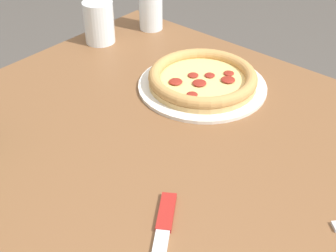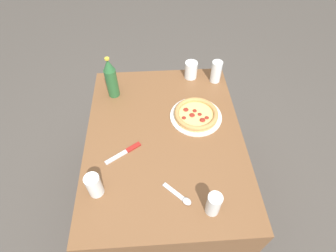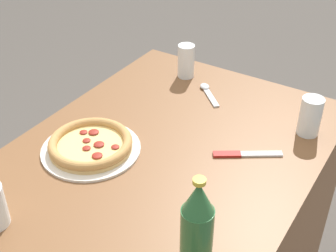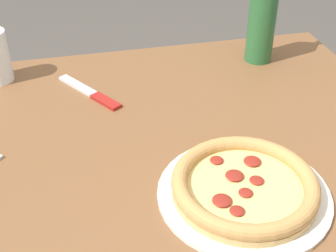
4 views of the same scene
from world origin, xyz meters
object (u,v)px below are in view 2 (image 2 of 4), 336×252
object	(u,v)px
pizza_veggie	(196,114)
beer_bottle	(111,78)
glass_lemonade	(216,73)
glass_orange_juice	(213,205)
glass_red_wine	(191,71)
knife	(125,152)
spoon	(181,197)
glass_water	(94,186)

from	to	relation	value
pizza_veggie	beer_bottle	size ratio (longest dim) A/B	1.10
glass_lemonade	beer_bottle	bearing A→B (deg)	97.96
glass_orange_juice	beer_bottle	bearing A→B (deg)	31.71
pizza_veggie	glass_lemonade	distance (m)	0.35
glass_red_wine	glass_orange_juice	bearing A→B (deg)	179.07
glass_red_wine	glass_orange_juice	world-z (taller)	glass_orange_juice
pizza_veggie	glass_red_wine	distance (m)	0.36
glass_red_wine	knife	xyz separation A→B (m)	(-0.58, 0.41, -0.05)
glass_orange_juice	spoon	size ratio (longest dim) A/B	0.96
pizza_veggie	glass_water	distance (m)	0.68
knife	glass_red_wine	bearing A→B (deg)	-35.23
beer_bottle	spoon	world-z (taller)	beer_bottle
beer_bottle	knife	xyz separation A→B (m)	(-0.44, -0.08, -0.12)
glass_lemonade	glass_water	size ratio (longest dim) A/B	1.15
glass_water	glass_lemonade	bearing A→B (deg)	-42.61
glass_red_wine	pizza_veggie	bearing A→B (deg)	178.10
glass_red_wine	spoon	bearing A→B (deg)	170.42
glass_orange_juice	beer_bottle	distance (m)	0.91
glass_orange_juice	knife	bearing A→B (deg)	50.04
glass_lemonade	beer_bottle	size ratio (longest dim) A/B	0.54
glass_lemonade	spoon	bearing A→B (deg)	159.63
glass_orange_juice	knife	distance (m)	0.52
knife	pizza_veggie	bearing A→B (deg)	-60.71
glass_red_wine	glass_water	xyz separation A→B (m)	(-0.79, 0.53, 0.01)
glass_orange_juice	spoon	distance (m)	0.15
glass_red_wine	spoon	xyz separation A→B (m)	(-0.85, 0.14, -0.05)
glass_orange_juice	knife	world-z (taller)	glass_orange_juice
pizza_veggie	spoon	world-z (taller)	pizza_veggie
pizza_veggie	glass_water	xyz separation A→B (m)	(-0.43, 0.52, 0.04)
spoon	pizza_veggie	bearing A→B (deg)	-14.99
glass_lemonade	glass_orange_juice	world-z (taller)	glass_lemonade
spoon	beer_bottle	bearing A→B (deg)	26.28
knife	spoon	bearing A→B (deg)	-134.91
glass_water	spoon	size ratio (longest dim) A/B	0.95
glass_red_wine	knife	bearing A→B (deg)	144.77
glass_lemonade	glass_water	distance (m)	1.01
pizza_veggie	knife	xyz separation A→B (m)	(-0.22, 0.40, -0.02)
knife	glass_lemonade	bearing A→B (deg)	-46.61
glass_water	knife	distance (m)	0.25
pizza_veggie	glass_orange_juice	world-z (taller)	glass_orange_juice
beer_bottle	spoon	distance (m)	0.80
pizza_veggie	beer_bottle	bearing A→B (deg)	65.49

